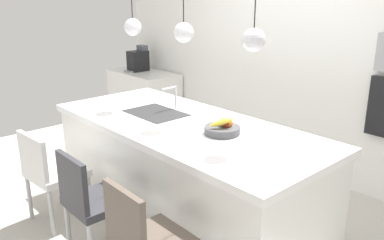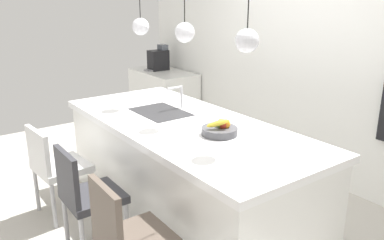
{
  "view_description": "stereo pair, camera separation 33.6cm",
  "coord_description": "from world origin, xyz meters",
  "px_view_note": "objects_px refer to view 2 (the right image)",
  "views": [
    {
      "loc": [
        2.48,
        -2.15,
        1.95
      ],
      "look_at": [
        0.1,
        0.0,
        0.94
      ],
      "focal_mm": 37.7,
      "sensor_mm": 36.0,
      "label": 1
    },
    {
      "loc": [
        2.69,
        -1.89,
        1.95
      ],
      "look_at": [
        0.1,
        0.0,
        0.94
      ],
      "focal_mm": 37.7,
      "sensor_mm": 36.0,
      "label": 2
    }
  ],
  "objects_px": {
    "chair_near": "(55,165)",
    "chair_far": "(127,236)",
    "fruit_bowl": "(220,129)",
    "coffee_machine": "(158,60)",
    "chair_middle": "(86,194)"
  },
  "relations": [
    {
      "from": "chair_near",
      "to": "chair_far",
      "type": "distance_m",
      "value": 1.39
    },
    {
      "from": "chair_near",
      "to": "chair_far",
      "type": "relative_size",
      "value": 0.95
    },
    {
      "from": "fruit_bowl",
      "to": "chair_near",
      "type": "height_order",
      "value": "fruit_bowl"
    },
    {
      "from": "chair_far",
      "to": "coffee_machine",
      "type": "bearing_deg",
      "value": 145.47
    },
    {
      "from": "chair_middle",
      "to": "chair_far",
      "type": "bearing_deg",
      "value": -0.28
    },
    {
      "from": "fruit_bowl",
      "to": "chair_middle",
      "type": "height_order",
      "value": "fruit_bowl"
    },
    {
      "from": "chair_middle",
      "to": "chair_near",
      "type": "bearing_deg",
      "value": 179.99
    },
    {
      "from": "chair_middle",
      "to": "coffee_machine",
      "type": "bearing_deg",
      "value": 138.99
    },
    {
      "from": "coffee_machine",
      "to": "chair_near",
      "type": "height_order",
      "value": "coffee_machine"
    },
    {
      "from": "coffee_machine",
      "to": "chair_near",
      "type": "distance_m",
      "value": 2.92
    },
    {
      "from": "fruit_bowl",
      "to": "chair_far",
      "type": "xyz_separation_m",
      "value": [
        0.29,
        -0.98,
        -0.42
      ]
    },
    {
      "from": "coffee_machine",
      "to": "chair_far",
      "type": "distance_m",
      "value": 3.95
    },
    {
      "from": "fruit_bowl",
      "to": "coffee_machine",
      "type": "xyz_separation_m",
      "value": [
        -2.94,
        1.24,
        0.06
      ]
    },
    {
      "from": "coffee_machine",
      "to": "chair_near",
      "type": "bearing_deg",
      "value": -50.32
    },
    {
      "from": "coffee_machine",
      "to": "chair_middle",
      "type": "relative_size",
      "value": 0.43
    }
  ]
}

